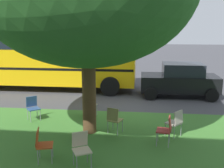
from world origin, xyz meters
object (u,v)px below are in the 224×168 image
object	(u,v)px
chair_0	(166,128)
parked_car	(180,80)
chair_2	(42,143)
chair_5	(89,103)
chair_3	(81,147)
school_bus	(40,57)
chair_6	(176,121)
chair_4	(33,106)
chair_1	(114,118)

from	to	relation	value
chair_0	parked_car	distance (m)	5.78
chair_2	chair_5	xyz separation A→B (m)	(-0.51, -3.67, 0.00)
chair_2	chair_3	distance (m)	1.06
chair_2	parked_car	xyz separation A→B (m)	(-4.41, -6.98, 0.32)
school_bus	chair_6	bearing A→B (deg)	137.66
chair_0	chair_2	xyz separation A→B (m)	(3.25, 1.32, 0.00)
chair_0	parked_car	bearing A→B (deg)	-101.57
chair_3	school_bus	bearing A→B (deg)	-63.31
chair_4	chair_2	bearing A→B (deg)	116.34
chair_0	chair_6	distance (m)	0.70
chair_4	chair_5	size ratio (longest dim) A/B	1.00
chair_0	chair_3	size ratio (longest dim) A/B	1.00
chair_1	parked_car	bearing A→B (deg)	-118.89
parked_car	school_bus	world-z (taller)	school_bus
chair_1	chair_6	size ratio (longest dim) A/B	1.00
chair_2	chair_3	size ratio (longest dim) A/B	1.00
chair_3	chair_6	bearing A→B (deg)	-141.07
chair_6	chair_3	bearing A→B (deg)	38.93
chair_5	chair_6	bearing A→B (deg)	150.75
chair_6	parked_car	bearing A→B (deg)	-99.14
chair_6	chair_1	bearing A→B (deg)	-1.88
chair_4	parked_car	distance (m)	7.12
chair_0	chair_6	xyz separation A→B (m)	(-0.35, -0.61, 0.00)
chair_0	chair_1	world-z (taller)	same
parked_car	chair_4	bearing A→B (deg)	34.28
chair_6	chair_5	bearing A→B (deg)	-29.25
chair_1	chair_6	xyz separation A→B (m)	(-1.94, 0.06, 0.00)
chair_5	parked_car	xyz separation A→B (m)	(-3.90, -3.31, 0.32)
chair_5	parked_car	world-z (taller)	parked_car
chair_4	parked_car	world-z (taller)	parked_car
chair_2	chair_3	xyz separation A→B (m)	(-1.05, 0.12, 0.00)
chair_0	chair_4	size ratio (longest dim) A/B	1.00
chair_6	school_bus	distance (m)	9.02
chair_1	chair_6	bearing A→B (deg)	178.12
chair_3	chair_4	xyz separation A→B (m)	(2.52, -3.09, 0.00)
chair_4	school_bus	xyz separation A→B (m)	(1.54, -4.98, 1.24)
chair_3	chair_6	world-z (taller)	same
chair_1	school_bus	bearing A→B (deg)	-51.90
chair_6	school_bus	xyz separation A→B (m)	(6.61, -6.02, 1.24)
parked_car	chair_6	bearing A→B (deg)	80.86
chair_0	chair_3	distance (m)	2.63
chair_2	chair_0	bearing A→B (deg)	-157.84
chair_1	parked_car	world-z (taller)	parked_car
chair_3	parked_car	distance (m)	7.86
chair_4	chair_0	bearing A→B (deg)	160.73
chair_1	parked_car	distance (m)	5.70
chair_4	chair_6	xyz separation A→B (m)	(-5.07, 1.04, 0.00)
chair_1	chair_2	world-z (taller)	same
chair_6	school_bus	world-z (taller)	school_bus
chair_0	chair_5	bearing A→B (deg)	-40.51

